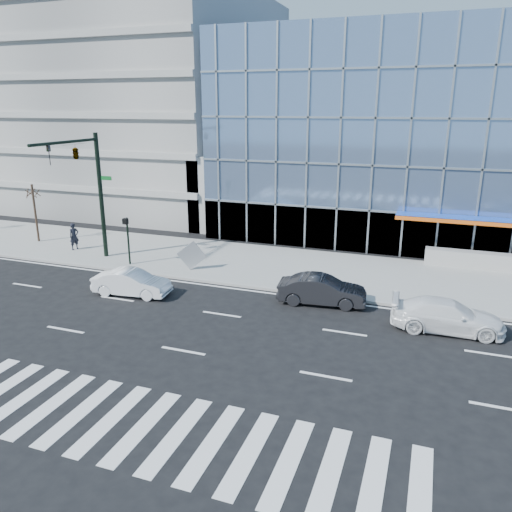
% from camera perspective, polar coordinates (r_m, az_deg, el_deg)
% --- Properties ---
extents(ground, '(160.00, 160.00, 0.00)m').
position_cam_1_polar(ground, '(24.53, -3.93, -6.68)').
color(ground, black).
rests_on(ground, ground).
extents(sidewalk, '(120.00, 8.00, 0.15)m').
position_cam_1_polar(sidewalk, '(31.51, 1.89, -1.08)').
color(sidewalk, gray).
rests_on(sidewalk, ground).
extents(theatre_building, '(42.00, 26.00, 15.00)m').
position_cam_1_polar(theatre_building, '(46.85, 26.35, 12.39)').
color(theatre_building, '#6682AB').
rests_on(theatre_building, ground).
extents(parking_garage, '(24.00, 24.00, 20.00)m').
position_cam_1_polar(parking_garage, '(54.92, -12.83, 16.71)').
color(parking_garage, gray).
rests_on(parking_garage, ground).
extents(ramp_block, '(6.00, 8.00, 6.00)m').
position_cam_1_polar(ramp_block, '(41.97, -1.68, 7.57)').
color(ramp_block, gray).
rests_on(ramp_block, ground).
extents(tower_backdrop, '(14.00, 14.00, 48.00)m').
position_cam_1_polar(tower_backdrop, '(99.67, -3.93, 25.04)').
color(tower_backdrop, gray).
rests_on(tower_backdrop, ground).
extents(traffic_signal, '(1.14, 5.74, 8.00)m').
position_cam_1_polar(traffic_signal, '(32.41, -19.12, 9.55)').
color(traffic_signal, black).
rests_on(traffic_signal, sidewalk).
extents(ped_signal_post, '(0.30, 0.33, 3.00)m').
position_cam_1_polar(ped_signal_post, '(31.94, -14.50, 2.48)').
color(ped_signal_post, black).
rests_on(ped_signal_post, sidewalk).
extents(street_tree_near, '(1.10, 1.10, 4.23)m').
position_cam_1_polar(street_tree_near, '(39.50, -24.17, 6.66)').
color(street_tree_near, '#332319').
rests_on(street_tree_near, sidewalk).
extents(white_suv, '(5.04, 2.30, 1.43)m').
position_cam_1_polar(white_suv, '(24.14, 21.01, -6.39)').
color(white_suv, white).
rests_on(white_suv, ground).
extents(white_sedan, '(4.28, 1.86, 1.37)m').
position_cam_1_polar(white_sedan, '(27.49, -14.03, -2.98)').
color(white_sedan, white).
rests_on(white_sedan, ground).
extents(dark_sedan, '(4.61, 2.05, 1.47)m').
position_cam_1_polar(dark_sedan, '(25.69, 7.54, -3.90)').
color(dark_sedan, black).
rests_on(dark_sedan, ground).
extents(pedestrian, '(0.67, 0.80, 1.86)m').
position_cam_1_polar(pedestrian, '(36.71, -20.07, 2.12)').
color(pedestrian, black).
rests_on(pedestrian, sidewalk).
extents(tilted_panel, '(1.68, 0.81, 1.82)m').
position_cam_1_polar(tilted_panel, '(30.44, -7.35, 0.08)').
color(tilted_panel, '#A2A2A2').
rests_on(tilted_panel, sidewalk).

